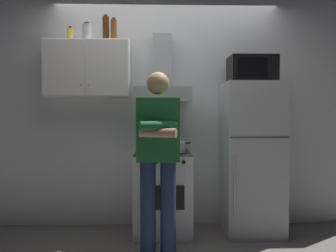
{
  "coord_description": "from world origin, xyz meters",
  "views": [
    {
      "loc": [
        -0.11,
        -3.51,
        1.27
      ],
      "look_at": [
        0.0,
        0.0,
        1.15
      ],
      "focal_mm": 38.16,
      "sensor_mm": 36.0,
      "label": 1
    }
  ],
  "objects_px": {
    "cooking_pot": "(175,147)",
    "bottle_beer_brown": "(114,30)",
    "microwave": "(252,70)",
    "bottle_canister_steel": "(87,32)",
    "stove_oven": "(163,193)",
    "bottle_spice_jar": "(70,35)",
    "bottle_rum_dark": "(106,29)",
    "upper_cabinet": "(88,69)",
    "refrigerator": "(251,158)",
    "person_standing": "(158,155)",
    "range_hood": "(162,84)"
  },
  "relations": [
    {
      "from": "refrigerator",
      "to": "microwave",
      "type": "xyz_separation_m",
      "value": [
        -0.0,
        0.02,
        0.94
      ]
    },
    {
      "from": "bottle_spice_jar",
      "to": "bottle_beer_brown",
      "type": "bearing_deg",
      "value": -4.1
    },
    {
      "from": "bottle_spice_jar",
      "to": "bottle_beer_brown",
      "type": "xyz_separation_m",
      "value": [
        0.47,
        -0.03,
        0.04
      ]
    },
    {
      "from": "person_standing",
      "to": "bottle_beer_brown",
      "type": "height_order",
      "value": "bottle_beer_brown"
    },
    {
      "from": "refrigerator",
      "to": "upper_cabinet",
      "type": "bearing_deg",
      "value": 175.93
    },
    {
      "from": "range_hood",
      "to": "person_standing",
      "type": "bearing_deg",
      "value": -93.91
    },
    {
      "from": "person_standing",
      "to": "bottle_beer_brown",
      "type": "xyz_separation_m",
      "value": [
        -0.47,
        0.71,
        1.27
      ]
    },
    {
      "from": "upper_cabinet",
      "to": "person_standing",
      "type": "bearing_deg",
      "value": -44.26
    },
    {
      "from": "microwave",
      "to": "bottle_rum_dark",
      "type": "distance_m",
      "value": 1.63
    },
    {
      "from": "stove_oven",
      "to": "bottle_rum_dark",
      "type": "height_order",
      "value": "bottle_rum_dark"
    },
    {
      "from": "bottle_rum_dark",
      "to": "bottle_canister_steel",
      "type": "bearing_deg",
      "value": -159.29
    },
    {
      "from": "stove_oven",
      "to": "cooking_pot",
      "type": "xyz_separation_m",
      "value": [
        0.13,
        -0.12,
        0.5
      ]
    },
    {
      "from": "bottle_canister_steel",
      "to": "bottle_spice_jar",
      "type": "bearing_deg",
      "value": 166.51
    },
    {
      "from": "refrigerator",
      "to": "cooking_pot",
      "type": "height_order",
      "value": "refrigerator"
    },
    {
      "from": "bottle_beer_brown",
      "to": "bottle_rum_dark",
      "type": "bearing_deg",
      "value": 146.32
    },
    {
      "from": "refrigerator",
      "to": "microwave",
      "type": "distance_m",
      "value": 0.94
    },
    {
      "from": "bottle_rum_dark",
      "to": "bottle_canister_steel",
      "type": "relative_size",
      "value": 1.52
    },
    {
      "from": "cooking_pot",
      "to": "bottle_beer_brown",
      "type": "bearing_deg",
      "value": 161.2
    },
    {
      "from": "microwave",
      "to": "cooking_pot",
      "type": "bearing_deg",
      "value": -170.43
    },
    {
      "from": "range_hood",
      "to": "cooking_pot",
      "type": "xyz_separation_m",
      "value": [
        0.13,
        -0.25,
        -0.67
      ]
    },
    {
      "from": "microwave",
      "to": "bottle_canister_steel",
      "type": "distance_m",
      "value": 1.8
    },
    {
      "from": "bottle_beer_brown",
      "to": "cooking_pot",
      "type": "bearing_deg",
      "value": -18.8
    },
    {
      "from": "person_standing",
      "to": "cooking_pot",
      "type": "distance_m",
      "value": 0.52
    },
    {
      "from": "refrigerator",
      "to": "bottle_spice_jar",
      "type": "bearing_deg",
      "value": 176.02
    },
    {
      "from": "bottle_canister_steel",
      "to": "person_standing",
      "type": "bearing_deg",
      "value": -42.69
    },
    {
      "from": "upper_cabinet",
      "to": "bottle_spice_jar",
      "type": "distance_m",
      "value": 0.42
    },
    {
      "from": "upper_cabinet",
      "to": "cooking_pot",
      "type": "height_order",
      "value": "upper_cabinet"
    },
    {
      "from": "cooking_pot",
      "to": "bottle_canister_steel",
      "type": "bearing_deg",
      "value": 167.32
    },
    {
      "from": "upper_cabinet",
      "to": "bottle_rum_dark",
      "type": "height_order",
      "value": "bottle_rum_dark"
    },
    {
      "from": "microwave",
      "to": "bottle_canister_steel",
      "type": "bearing_deg",
      "value": 177.64
    },
    {
      "from": "upper_cabinet",
      "to": "bottle_canister_steel",
      "type": "distance_m",
      "value": 0.39
    },
    {
      "from": "refrigerator",
      "to": "bottle_canister_steel",
      "type": "height_order",
      "value": "bottle_canister_steel"
    },
    {
      "from": "stove_oven",
      "to": "bottle_spice_jar",
      "type": "relative_size",
      "value": 5.5
    },
    {
      "from": "upper_cabinet",
      "to": "microwave",
      "type": "xyz_separation_m",
      "value": [
        1.75,
        -0.11,
        -0.01
      ]
    },
    {
      "from": "range_hood",
      "to": "refrigerator",
      "type": "bearing_deg",
      "value": -7.55
    },
    {
      "from": "microwave",
      "to": "bottle_beer_brown",
      "type": "bearing_deg",
      "value": 176.77
    },
    {
      "from": "cooking_pot",
      "to": "bottle_beer_brown",
      "type": "xyz_separation_m",
      "value": [
        -0.65,
        0.22,
        1.24
      ]
    },
    {
      "from": "bottle_rum_dark",
      "to": "bottle_spice_jar",
      "type": "height_order",
      "value": "bottle_rum_dark"
    },
    {
      "from": "person_standing",
      "to": "bottle_rum_dark",
      "type": "relative_size",
      "value": 5.59
    },
    {
      "from": "bottle_canister_steel",
      "to": "bottle_beer_brown",
      "type": "distance_m",
      "value": 0.29
    },
    {
      "from": "refrigerator",
      "to": "bottle_rum_dark",
      "type": "relative_size",
      "value": 5.45
    },
    {
      "from": "microwave",
      "to": "bottle_canister_steel",
      "type": "relative_size",
      "value": 2.48
    },
    {
      "from": "bottle_spice_jar",
      "to": "bottle_rum_dark",
      "type": "bearing_deg",
      "value": 4.26
    },
    {
      "from": "upper_cabinet",
      "to": "refrigerator",
      "type": "height_order",
      "value": "upper_cabinet"
    },
    {
      "from": "upper_cabinet",
      "to": "person_standing",
      "type": "height_order",
      "value": "upper_cabinet"
    },
    {
      "from": "upper_cabinet",
      "to": "bottle_beer_brown",
      "type": "bearing_deg",
      "value": -4.74
    },
    {
      "from": "upper_cabinet",
      "to": "microwave",
      "type": "relative_size",
      "value": 1.88
    },
    {
      "from": "refrigerator",
      "to": "cooking_pot",
      "type": "relative_size",
      "value": 5.19
    },
    {
      "from": "stove_oven",
      "to": "bottle_spice_jar",
      "type": "bearing_deg",
      "value": 172.19
    },
    {
      "from": "upper_cabinet",
      "to": "refrigerator",
      "type": "relative_size",
      "value": 0.56
    }
  ]
}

